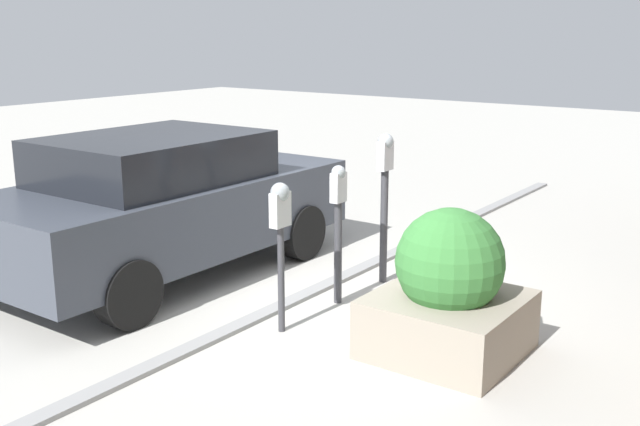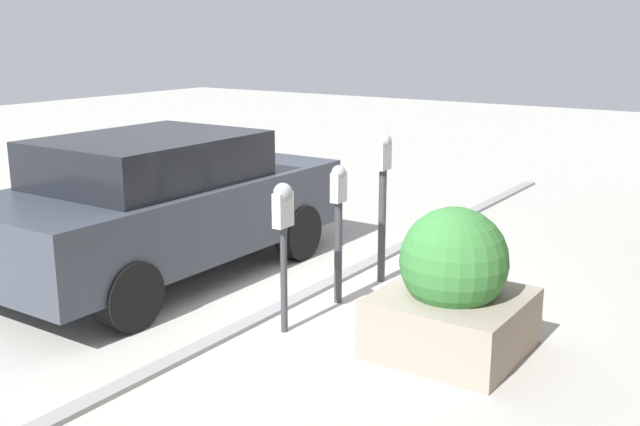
{
  "view_description": "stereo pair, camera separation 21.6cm",
  "coord_description": "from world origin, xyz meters",
  "px_view_note": "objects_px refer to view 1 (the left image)",
  "views": [
    {
      "loc": [
        -5.65,
        -4.17,
        2.6
      ],
      "look_at": [
        0.0,
        -0.09,
        0.88
      ],
      "focal_mm": 42.0,
      "sensor_mm": 36.0,
      "label": 1
    },
    {
      "loc": [
        -5.77,
        -3.99,
        2.6
      ],
      "look_at": [
        0.0,
        -0.09,
        0.88
      ],
      "focal_mm": 42.0,
      "sensor_mm": 36.0,
      "label": 2
    }
  ],
  "objects_px": {
    "parking_meter_nearest": "(280,222)",
    "parked_car_front": "(164,202)",
    "parking_meter_middle": "(385,184)",
    "planter_box": "(449,293)",
    "parking_meter_second": "(338,215)"
  },
  "relations": [
    {
      "from": "parking_meter_second",
      "to": "parking_meter_middle",
      "type": "xyz_separation_m",
      "value": [
        0.79,
        -0.03,
        0.17
      ]
    },
    {
      "from": "parking_meter_second",
      "to": "parked_car_front",
      "type": "relative_size",
      "value": 0.33
    },
    {
      "from": "parking_meter_second",
      "to": "parked_car_front",
      "type": "bearing_deg",
      "value": 100.35
    },
    {
      "from": "parking_meter_middle",
      "to": "planter_box",
      "type": "height_order",
      "value": "parking_meter_middle"
    },
    {
      "from": "parking_meter_second",
      "to": "parking_meter_middle",
      "type": "distance_m",
      "value": 0.81
    },
    {
      "from": "parking_meter_nearest",
      "to": "parked_car_front",
      "type": "height_order",
      "value": "parked_car_front"
    },
    {
      "from": "parking_meter_nearest",
      "to": "parking_meter_middle",
      "type": "height_order",
      "value": "parking_meter_middle"
    },
    {
      "from": "parking_meter_second",
      "to": "planter_box",
      "type": "xyz_separation_m",
      "value": [
        -0.43,
        -1.38,
        -0.36
      ]
    },
    {
      "from": "parking_meter_nearest",
      "to": "parked_car_front",
      "type": "bearing_deg",
      "value": 75.66
    },
    {
      "from": "planter_box",
      "to": "parked_car_front",
      "type": "xyz_separation_m",
      "value": [
        0.06,
        3.39,
        0.28
      ]
    },
    {
      "from": "planter_box",
      "to": "parked_car_front",
      "type": "distance_m",
      "value": 3.4
    },
    {
      "from": "parking_meter_second",
      "to": "parking_meter_middle",
      "type": "bearing_deg",
      "value": -2.42
    },
    {
      "from": "planter_box",
      "to": "parked_car_front",
      "type": "height_order",
      "value": "parked_car_front"
    },
    {
      "from": "parking_meter_middle",
      "to": "planter_box",
      "type": "bearing_deg",
      "value": -132.15
    },
    {
      "from": "parking_meter_nearest",
      "to": "parking_meter_second",
      "type": "distance_m",
      "value": 0.89
    }
  ]
}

